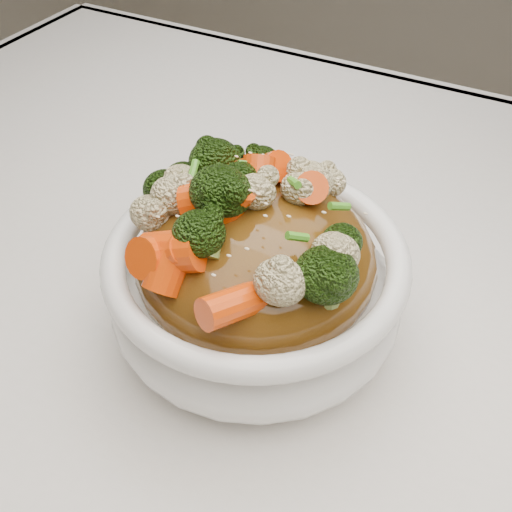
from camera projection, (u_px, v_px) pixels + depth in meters
The scene contains 9 objects.
dining_table at pixel (306, 503), 0.74m from camera, with size 1.20×0.80×0.75m, color #54331C.
tablecloth at pixel (330, 310), 0.50m from camera, with size 1.20×0.80×0.04m, color silver.
bowl at pixel (256, 288), 0.43m from camera, with size 0.21×0.21×0.08m, color white, non-canonical shape.
sauce_base at pixel (256, 259), 0.41m from camera, with size 0.17×0.17×0.09m, color #51310E.
carrots at pixel (256, 188), 0.37m from camera, with size 0.17×0.17×0.05m, color #E64407, non-canonical shape.
broccoli at pixel (256, 189), 0.37m from camera, with size 0.17×0.17×0.04m, color black, non-canonical shape.
cauliflower at pixel (256, 192), 0.37m from camera, with size 0.17×0.17×0.03m, color beige, non-canonical shape.
scallions at pixel (256, 187), 0.37m from camera, with size 0.13×0.13×0.02m, color #459622, non-canonical shape.
sesame_seeds at pixel (256, 187), 0.37m from camera, with size 0.15×0.15×0.01m, color beige, non-canonical shape.
Camera 1 is at (0.10, -0.33, 1.10)m, focal length 42.00 mm.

